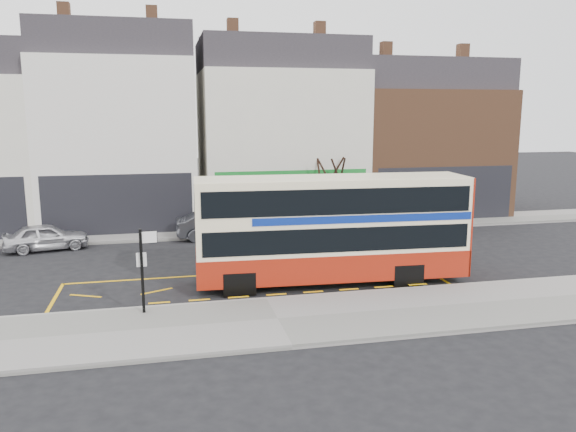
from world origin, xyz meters
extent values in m
plane|color=black|center=(0.00, 0.00, 0.00)|extent=(120.00, 120.00, 0.00)
cube|color=gray|center=(0.00, -2.30, 0.07)|extent=(40.00, 4.00, 0.15)
cube|color=gray|center=(0.00, -0.38, 0.07)|extent=(40.00, 0.15, 0.15)
cube|color=gray|center=(0.00, 11.00, 0.07)|extent=(50.00, 3.00, 0.15)
cube|color=silver|center=(-5.50, 15.00, 4.50)|extent=(8.00, 8.00, 9.00)
cube|color=#28262B|center=(-5.50, 15.00, 9.90)|extent=(8.00, 7.20, 1.80)
cube|color=brown|center=(-7.90, 14.00, 11.20)|extent=(0.60, 0.60, 1.20)
cube|color=brown|center=(-3.50, 14.00, 11.20)|extent=(0.60, 0.60, 1.20)
cube|color=black|center=(-5.50, 11.02, 1.60)|extent=(7.36, 0.06, 3.20)
cube|color=black|center=(-5.50, 11.04, 1.40)|extent=(5.60, 0.04, 2.00)
cube|color=beige|center=(3.50, 15.00, 4.25)|extent=(9.00, 8.00, 8.50)
cube|color=#28262B|center=(3.50, 15.00, 9.40)|extent=(9.00, 7.20, 1.80)
cube|color=brown|center=(0.80, 14.00, 10.70)|extent=(0.60, 0.60, 1.20)
cube|color=brown|center=(5.75, 14.00, 10.70)|extent=(0.60, 0.60, 1.20)
cube|color=#147525|center=(3.50, 11.02, 1.60)|extent=(8.28, 0.06, 3.20)
cube|color=black|center=(3.50, 11.04, 1.40)|extent=(6.30, 0.04, 2.00)
cube|color=brown|center=(12.50, 15.00, 3.75)|extent=(9.00, 8.00, 7.50)
cube|color=#28262B|center=(12.50, 15.00, 8.40)|extent=(9.00, 7.20, 1.80)
cube|color=brown|center=(9.80, 14.00, 9.70)|extent=(0.60, 0.60, 1.20)
cube|color=brown|center=(14.75, 14.00, 9.70)|extent=(0.60, 0.60, 1.20)
cube|color=black|center=(12.50, 11.02, 1.60)|extent=(8.28, 0.06, 3.20)
cube|color=black|center=(12.50, 11.04, 1.40)|extent=(6.30, 0.04, 2.00)
cube|color=#FCECBF|center=(2.76, 1.26, 2.14)|extent=(9.99, 2.72, 3.64)
cube|color=maroon|center=(2.76, 1.26, 0.81)|extent=(10.03, 2.76, 0.99)
cube|color=maroon|center=(7.68, 1.02, 2.14)|extent=(0.17, 2.29, 3.64)
cube|color=black|center=(2.76, 1.26, 1.89)|extent=(9.59, 2.76, 0.85)
cube|color=black|center=(2.76, 1.26, 3.24)|extent=(9.59, 2.76, 0.90)
cube|color=navy|center=(3.66, 1.22, 2.61)|extent=(8.01, 2.68, 0.27)
cube|color=black|center=(-2.16, 1.50, 1.66)|extent=(0.16, 2.07, 1.44)
cube|color=black|center=(-2.16, 1.50, 3.24)|extent=(0.16, 2.07, 0.90)
cube|color=black|center=(-2.15, 1.50, 2.52)|extent=(0.13, 1.57, 0.31)
cube|color=#FCECBF|center=(2.76, 1.26, 3.91)|extent=(9.98, 2.63, 0.11)
cylinder|color=black|center=(-0.79, 0.43, 0.45)|extent=(0.91, 0.29, 0.90)
cylinder|color=black|center=(-0.70, 2.43, 0.45)|extent=(0.91, 0.29, 0.90)
cylinder|color=black|center=(5.31, 0.13, 0.45)|extent=(0.91, 0.29, 0.90)
cylinder|color=black|center=(5.41, 2.14, 0.45)|extent=(0.91, 0.29, 0.90)
cube|color=black|center=(-3.95, -0.90, 1.47)|extent=(0.09, 0.09, 2.64)
cube|color=white|center=(-3.69, -0.88, 2.53)|extent=(0.48, 0.07, 0.39)
cube|color=white|center=(-3.96, -0.85, 1.82)|extent=(0.31, 0.05, 0.44)
imported|color=silver|center=(-8.59, 8.86, 0.62)|extent=(3.90, 2.23, 1.25)
imported|color=#414349|center=(-0.56, 9.58, 0.71)|extent=(4.30, 1.51, 1.41)
imported|color=white|center=(9.43, 8.85, 0.75)|extent=(5.50, 3.30, 1.49)
cylinder|color=black|center=(5.47, 10.51, 0.92)|extent=(0.24, 0.24, 1.83)
camera|label=1|loc=(-3.15, -18.05, 6.29)|focal=35.00mm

